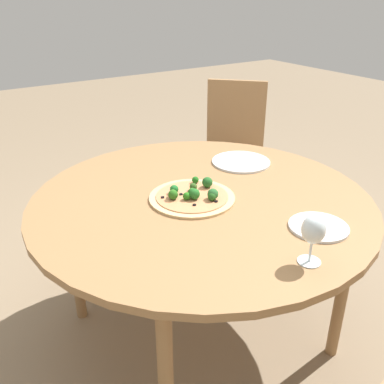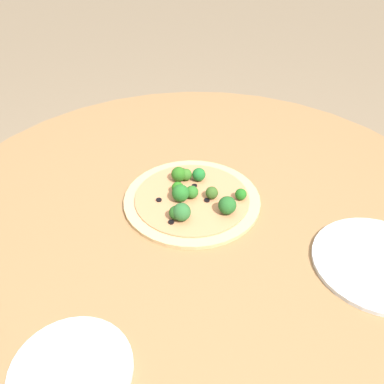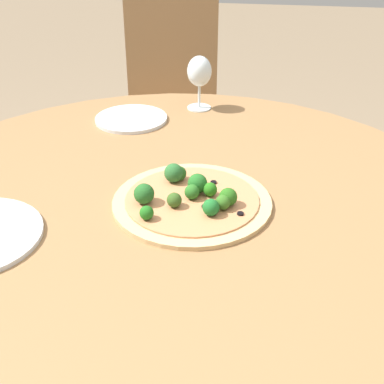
% 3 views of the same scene
% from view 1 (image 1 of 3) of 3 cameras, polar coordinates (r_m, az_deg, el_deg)
% --- Properties ---
extents(ground_plane, '(12.00, 12.00, 0.00)m').
position_cam_1_polar(ground_plane, '(2.14, 1.06, -18.19)').
color(ground_plane, '#847056').
extents(dining_table, '(1.37, 1.37, 0.72)m').
position_cam_1_polar(dining_table, '(1.74, 1.24, -2.28)').
color(dining_table, olive).
rests_on(dining_table, ground_plane).
extents(chair_2, '(0.57, 0.57, 0.95)m').
position_cam_1_polar(chair_2, '(2.82, 5.44, 5.39)').
color(chair_2, '#997047').
rests_on(chair_2, ground_plane).
extents(pizza, '(0.34, 0.34, 0.06)m').
position_cam_1_polar(pizza, '(1.70, 0.09, -0.48)').
color(pizza, tan).
rests_on(pizza, dining_table).
extents(wine_glass, '(0.07, 0.07, 0.16)m').
position_cam_1_polar(wine_glass, '(1.32, 15.88, -5.03)').
color(wine_glass, silver).
rests_on(wine_glass, dining_table).
extents(plate_near, '(0.28, 0.28, 0.01)m').
position_cam_1_polar(plate_near, '(2.06, 6.55, 4.02)').
color(plate_near, silver).
rests_on(plate_near, dining_table).
extents(plate_far, '(0.21, 0.21, 0.01)m').
position_cam_1_polar(plate_far, '(1.56, 16.52, -4.48)').
color(plate_far, silver).
rests_on(plate_far, dining_table).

